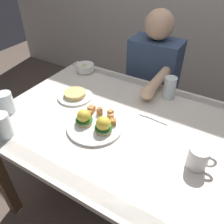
% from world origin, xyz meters
% --- Properties ---
extents(ground_plane, '(6.00, 6.00, 0.00)m').
position_xyz_m(ground_plane, '(0.00, 0.00, 0.00)').
color(ground_plane, brown).
extents(dining_table, '(1.20, 0.90, 0.74)m').
position_xyz_m(dining_table, '(0.00, 0.00, 0.63)').
color(dining_table, silver).
rests_on(dining_table, ground_plane).
extents(eggs_benedict_plate, '(0.27, 0.27, 0.09)m').
position_xyz_m(eggs_benedict_plate, '(-0.06, -0.10, 0.77)').
color(eggs_benedict_plate, white).
rests_on(eggs_benedict_plate, dining_table).
extents(fruit_bowl, '(0.12, 0.12, 0.06)m').
position_xyz_m(fruit_bowl, '(-0.44, 0.34, 0.77)').
color(fruit_bowl, white).
rests_on(fruit_bowl, dining_table).
extents(coffee_mug, '(0.11, 0.08, 0.09)m').
position_xyz_m(coffee_mug, '(0.42, -0.09, 0.79)').
color(coffee_mug, white).
rests_on(coffee_mug, dining_table).
extents(fork, '(0.16, 0.03, 0.00)m').
position_xyz_m(fork, '(0.15, 0.10, 0.74)').
color(fork, silver).
rests_on(fork, dining_table).
extents(water_glass_near, '(0.07, 0.07, 0.13)m').
position_xyz_m(water_glass_near, '(0.16, 0.33, 0.80)').
color(water_glass_near, silver).
rests_on(water_glass_near, dining_table).
extents(water_glass_far, '(0.08, 0.08, 0.11)m').
position_xyz_m(water_glass_far, '(-0.52, -0.23, 0.79)').
color(water_glass_far, silver).
rests_on(water_glass_far, dining_table).
extents(water_glass_extra, '(0.08, 0.08, 0.12)m').
position_xyz_m(water_glass_extra, '(-0.38, -0.36, 0.79)').
color(water_glass_extra, silver).
rests_on(water_glass_extra, dining_table).
extents(side_plate, '(0.20, 0.20, 0.04)m').
position_xyz_m(side_plate, '(-0.31, 0.06, 0.75)').
color(side_plate, white).
rests_on(side_plate, dining_table).
extents(diner_person, '(0.34, 0.54, 1.14)m').
position_xyz_m(diner_person, '(-0.05, 0.60, 0.65)').
color(diner_person, '#33333D').
rests_on(diner_person, ground_plane).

